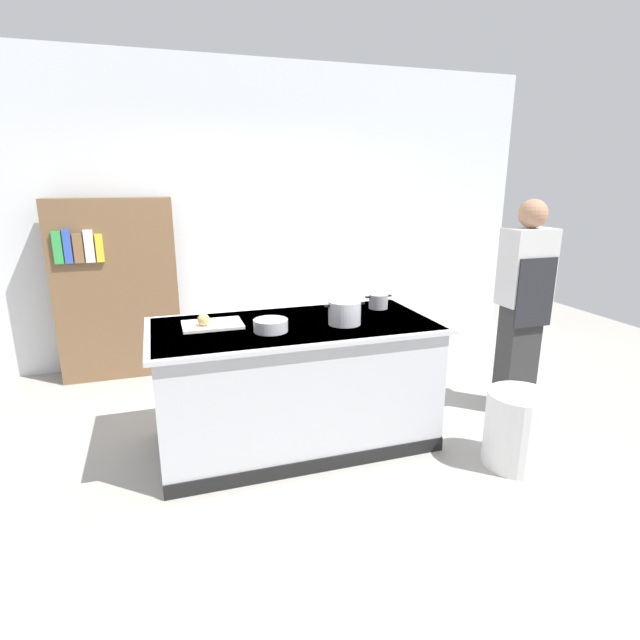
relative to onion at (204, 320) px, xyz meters
name	(u,v)px	position (x,y,z in m)	size (l,w,h in m)	color
ground_plane	(296,440)	(0.61, -0.07, -0.96)	(10.00, 10.00, 0.00)	#9E9991
back_wall	(241,215)	(0.61, 2.03, 0.54)	(6.40, 0.12, 3.00)	silver
counter_island	(295,382)	(0.61, -0.07, -0.50)	(1.98, 0.98, 0.90)	#B7BABF
cutting_board	(212,325)	(0.06, 0.04, -0.05)	(0.40, 0.28, 0.02)	silver
onion	(204,320)	(0.00, 0.00, 0.00)	(0.08, 0.08, 0.08)	tan
stock_pot	(345,313)	(0.93, -0.19, 0.02)	(0.29, 0.22, 0.16)	#B7BABF
sauce_pan	(378,301)	(1.33, 0.14, -0.01)	(0.21, 0.15, 0.11)	#99999E
mixing_bowl	(271,325)	(0.41, -0.20, -0.02)	(0.23, 0.23, 0.08)	#B7BABF
trash_bin	(518,429)	(1.93, -0.83, -0.70)	(0.43, 0.43, 0.51)	white
person_chef	(523,303)	(2.48, -0.11, -0.05)	(0.38, 0.25, 1.72)	#2F2F2F
bookshelf	(117,290)	(-0.64, 1.73, -0.11)	(1.10, 0.31, 1.70)	brown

